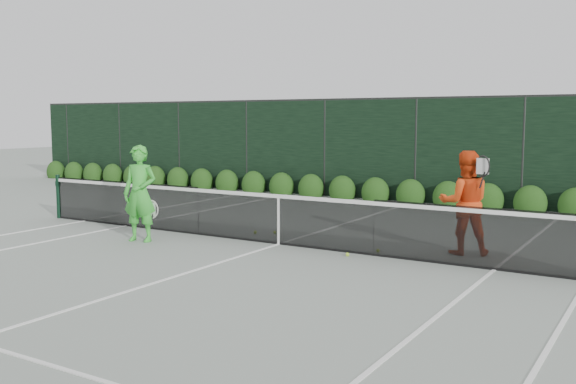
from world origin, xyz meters
The scene contains 8 objects.
ground centered at (0.00, 0.00, 0.00)m, with size 80.00×80.00×0.00m, color gray.
tennis_net centered at (-0.02, 0.00, 0.53)m, with size 12.90×0.10×1.07m.
player_woman centered at (-2.53, -1.14, 0.96)m, with size 0.79×0.62×1.92m.
player_man centered at (3.32, 0.99, 0.94)m, with size 1.12×1.03×1.87m.
court_lines centered at (0.00, 0.00, 0.01)m, with size 11.03×23.83×0.01m.
windscreen_fence centered at (0.00, -2.71, 1.51)m, with size 32.00×21.07×3.06m.
hedge_row centered at (0.00, 7.15, 0.23)m, with size 31.66×0.65×0.94m.
tennis_balls centered at (0.46, 0.42, 0.03)m, with size 3.07×1.29×0.07m.
Camera 1 is at (6.55, -10.39, 2.44)m, focal length 40.00 mm.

